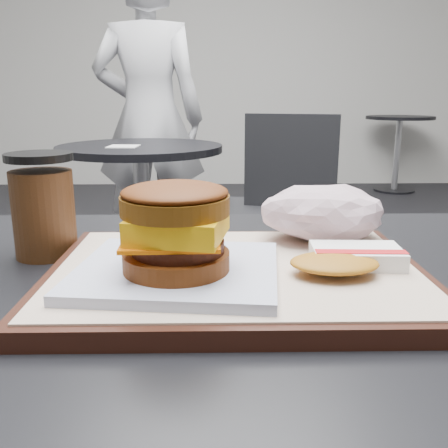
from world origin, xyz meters
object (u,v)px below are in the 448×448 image
at_px(customer_table, 244,433).
at_px(crumpled_wrapper, 323,213).
at_px(neighbor_table, 142,191).
at_px(breakfast_sandwich, 177,238).
at_px(coffee_cup, 44,209).
at_px(neighbor_chair, 261,200).
at_px(hash_brown, 347,259).
at_px(serving_tray, 236,275).
at_px(patron, 149,119).

distance_m(customer_table, crumpled_wrapper, 0.27).
bearing_deg(neighbor_table, customer_table, -78.02).
xyz_separation_m(breakfast_sandwich, coffee_cup, (-0.17, 0.13, -0.00)).
relative_size(customer_table, crumpled_wrapper, 5.43).
xyz_separation_m(coffee_cup, neighbor_chair, (0.41, 1.55, -0.32)).
height_order(customer_table, neighbor_table, customer_table).
bearing_deg(hash_brown, customer_table, 168.50).
bearing_deg(coffee_cup, serving_tray, -23.93).
relative_size(neighbor_chair, patron, 0.53).
bearing_deg(customer_table, coffee_cup, 158.92).
distance_m(hash_brown, coffee_cup, 0.35).
distance_m(crumpled_wrapper, patron, 2.27).
xyz_separation_m(breakfast_sandwich, crumpled_wrapper, (0.16, 0.13, -0.01)).
height_order(serving_tray, breakfast_sandwich, breakfast_sandwich).
height_order(hash_brown, crumpled_wrapper, crumpled_wrapper).
distance_m(customer_table, neighbor_table, 1.69).
height_order(breakfast_sandwich, crumpled_wrapper, breakfast_sandwich).
bearing_deg(neighbor_table, neighbor_chair, -0.96).
bearing_deg(breakfast_sandwich, hash_brown, 7.60).
height_order(crumpled_wrapper, patron, patron).
bearing_deg(hash_brown, neighbor_chair, 87.50).
xyz_separation_m(serving_tray, hash_brown, (0.11, -0.01, 0.02)).
bearing_deg(neighbor_table, coffee_cup, -85.82).
bearing_deg(breakfast_sandwich, customer_table, 31.76).
relative_size(crumpled_wrapper, neighbor_table, 0.20).
bearing_deg(coffee_cup, neighbor_chair, 75.28).
distance_m(breakfast_sandwich, neighbor_chair, 1.73).
bearing_deg(customer_table, breakfast_sandwich, -148.24).
relative_size(serving_tray, crumpled_wrapper, 2.58).
height_order(neighbor_chair, patron, patron).
xyz_separation_m(crumpled_wrapper, coffee_cup, (-0.33, 0.00, 0.01)).
relative_size(customer_table, coffee_cup, 6.45).
distance_m(breakfast_sandwich, coffee_cup, 0.21).
bearing_deg(hash_brown, breakfast_sandwich, -172.40).
bearing_deg(crumpled_wrapper, breakfast_sandwich, -141.78).
height_order(neighbor_table, neighbor_chair, neighbor_chair).
height_order(customer_table, hash_brown, hash_brown).
relative_size(customer_table, patron, 0.48).
distance_m(breakfast_sandwich, patron, 2.37).
bearing_deg(neighbor_chair, customer_table, -95.96).
bearing_deg(hash_brown, serving_tray, 174.21).
bearing_deg(coffee_cup, crumpled_wrapper, -0.59).
xyz_separation_m(neighbor_chair, patron, (-0.56, 0.66, 0.32)).
height_order(hash_brown, patron, patron).
relative_size(breakfast_sandwich, hash_brown, 1.74).
height_order(coffee_cup, patron, patron).
bearing_deg(neighbor_chair, breakfast_sandwich, -98.11).
bearing_deg(serving_tray, neighbor_table, 101.56).
bearing_deg(crumpled_wrapper, customer_table, -137.79).
xyz_separation_m(hash_brown, crumpled_wrapper, (-0.00, 0.11, 0.02)).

